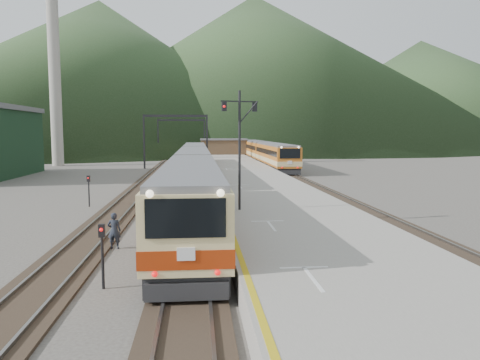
{
  "coord_description": "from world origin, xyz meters",
  "views": [
    {
      "loc": [
        0.37,
        -15.43,
        5.4
      ],
      "look_at": [
        3.37,
        17.56,
        2.0
      ],
      "focal_mm": 35.0,
      "sensor_mm": 36.0,
      "label": 1
    }
  ],
  "objects": [
    {
      "name": "signal_mast",
      "position": [
        2.73,
        10.75,
        5.1
      ],
      "size": [
        2.15,
        0.67,
        6.7
      ],
      "color": "black",
      "rests_on": "platform"
    },
    {
      "name": "ground",
      "position": [
        0.0,
        0.0,
        0.0
      ],
      "size": [
        400.0,
        400.0,
        0.0
      ],
      "primitive_type": "plane",
      "color": "#47423D",
      "rests_on": "ground"
    },
    {
      "name": "short_signal_b",
      "position": [
        -2.61,
        27.35,
        1.46
      ],
      "size": [
        0.26,
        0.22,
        2.27
      ],
      "color": "black",
      "rests_on": "ground"
    },
    {
      "name": "smokestack",
      "position": [
        -22.0,
        62.0,
        15.0
      ],
      "size": [
        1.8,
        1.8,
        30.0
      ],
      "primitive_type": "cylinder",
      "color": "#9E998E",
      "rests_on": "ground"
    },
    {
      "name": "gantry_near",
      "position": [
        -2.85,
        55.0,
        5.59
      ],
      "size": [
        9.55,
        0.25,
        8.0
      ],
      "color": "black",
      "rests_on": "ground"
    },
    {
      "name": "worker",
      "position": [
        -3.51,
        6.33,
        0.85
      ],
      "size": [
        0.65,
        0.45,
        1.7
      ],
      "primitive_type": "imported",
      "rotation": [
        0.0,
        0.0,
        3.07
      ],
      "color": "#212531",
      "rests_on": "ground"
    },
    {
      "name": "gantry_far",
      "position": [
        -2.85,
        80.0,
        5.59
      ],
      "size": [
        9.55,
        0.25,
        8.0
      ],
      "color": "black",
      "rests_on": "ground"
    },
    {
      "name": "hill_a",
      "position": [
        -40.0,
        190.0,
        30.0
      ],
      "size": [
        180.0,
        180.0,
        60.0
      ],
      "primitive_type": "cone",
      "color": "#25401C",
      "rests_on": "ground"
    },
    {
      "name": "track_main",
      "position": [
        0.0,
        40.0,
        0.07
      ],
      "size": [
        2.6,
        200.0,
        0.23
      ],
      "color": "black",
      "rests_on": "ground"
    },
    {
      "name": "hill_c",
      "position": [
        110.0,
        210.0,
        25.0
      ],
      "size": [
        160.0,
        160.0,
        50.0
      ],
      "primitive_type": "cone",
      "color": "#25401C",
      "rests_on": "ground"
    },
    {
      "name": "hill_b",
      "position": [
        30.0,
        230.0,
        37.5
      ],
      "size": [
        220.0,
        220.0,
        75.0
      ],
      "primitive_type": "cone",
      "color": "#25401C",
      "rests_on": "ground"
    },
    {
      "name": "second_train",
      "position": [
        11.5,
        71.57,
        2.1
      ],
      "size": [
        3.06,
        62.7,
        3.73
      ],
      "color": "#BE671F",
      "rests_on": "track_second"
    },
    {
      "name": "short_signal_c",
      "position": [
        -7.51,
        19.04,
        1.46
      ],
      "size": [
        0.23,
        0.17,
        2.27
      ],
      "color": "black",
      "rests_on": "ground"
    },
    {
      "name": "station_shed",
      "position": [
        5.6,
        78.0,
        2.57
      ],
      "size": [
        9.4,
        4.4,
        3.1
      ],
      "color": "#4E3A27",
      "rests_on": "platform"
    },
    {
      "name": "platform",
      "position": [
        5.6,
        38.0,
        0.5
      ],
      "size": [
        8.0,
        100.0,
        1.0
      ],
      "primitive_type": "cube",
      "color": "gray",
      "rests_on": "ground"
    },
    {
      "name": "track_second",
      "position": [
        11.5,
        40.0,
        0.07
      ],
      "size": [
        2.6,
        200.0,
        0.23
      ],
      "color": "black",
      "rests_on": "ground"
    },
    {
      "name": "track_far",
      "position": [
        -5.0,
        40.0,
        0.07
      ],
      "size": [
        2.6,
        200.0,
        0.23
      ],
      "color": "black",
      "rests_on": "ground"
    },
    {
      "name": "main_train",
      "position": [
        0.0,
        28.81,
        2.03
      ],
      "size": [
        2.96,
        60.62,
        3.61
      ],
      "color": "#D7BF7F",
      "rests_on": "track_main"
    },
    {
      "name": "short_signal_a",
      "position": [
        -2.91,
        0.64,
        1.46
      ],
      "size": [
        0.23,
        0.17,
        2.27
      ],
      "color": "black",
      "rests_on": "ground"
    }
  ]
}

